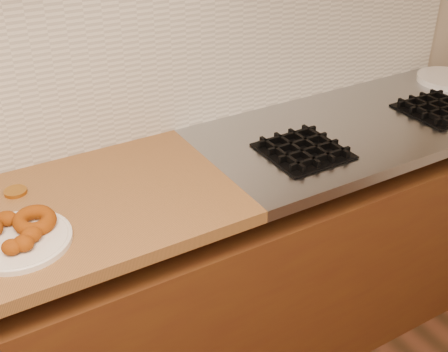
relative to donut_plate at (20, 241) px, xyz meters
The scene contains 10 objects.
wall_back 0.62m from the donut_plate, 72.16° to the left, with size 4.00×0.02×2.70m, color tan.
base_cabinet 0.55m from the donut_plate, 37.94° to the left, with size 3.60×0.60×0.77m, color #502B0F.
stovetop 1.29m from the donut_plate, ahead, with size 1.30×0.62×0.04m, color #9EA0A5.
backsplash 0.51m from the donut_plate, 71.66° to the left, with size 3.60×0.02×0.60m, color beige.
burner_grates 1.26m from the donut_plate, ahead, with size 0.91×0.26×0.03m.
donut_plate is the anchor object (origin of this frame).
ring_donut 0.06m from the donut_plate, 32.16° to the left, with size 0.11×0.11×0.04m, color #81340A.
fried_dough_chunks 0.04m from the donut_plate, behind, with size 0.17×0.20×0.05m.
brass_jar_lid 0.25m from the donut_plate, 79.93° to the left, with size 0.07×0.07×0.01m, color #AE7226.
plate_stack 1.87m from the donut_plate, ahead, with size 0.25×0.25×0.02m.
Camera 1 is at (-0.27, 0.32, 1.80)m, focal length 45.00 mm.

